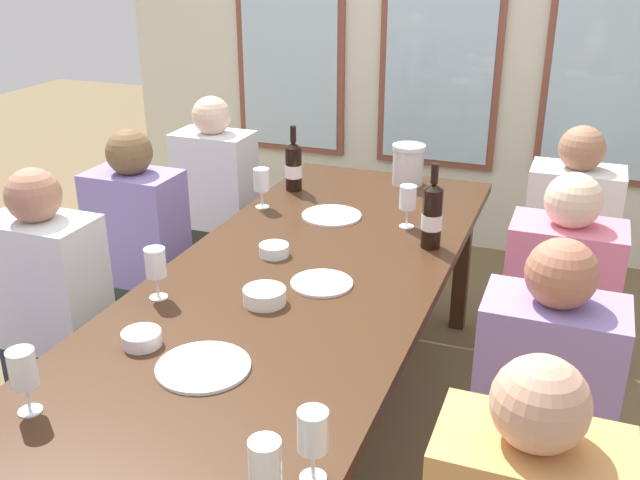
{
  "coord_description": "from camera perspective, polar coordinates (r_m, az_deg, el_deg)",
  "views": [
    {
      "loc": [
        0.87,
        -2.14,
        1.83
      ],
      "look_at": [
        0.0,
        0.17,
        0.79
      ],
      "focal_mm": 40.94,
      "sensor_mm": 36.0,
      "label": 1
    }
  ],
  "objects": [
    {
      "name": "ground_plane",
      "position": [
        2.95,
        -1.24,
        -15.56
      ],
      "size": [
        12.0,
        12.0,
        0.0
      ],
      "primitive_type": "plane",
      "color": "brown"
    },
    {
      "name": "back_wall_with_windows",
      "position": [
        4.45,
        9.7,
        17.59
      ],
      "size": [
        4.16,
        0.1,
        2.9
      ],
      "color": "silver",
      "rests_on": "ground"
    },
    {
      "name": "dining_table",
      "position": [
        2.59,
        -1.37,
        -3.8
      ],
      "size": [
        0.96,
        2.44,
        0.74
      ],
      "color": "#3D2414",
      "rests_on": "ground"
    },
    {
      "name": "white_plate_0",
      "position": [
        2.04,
        -9.11,
        -9.77
      ],
      "size": [
        0.26,
        0.26,
        0.01
      ],
      "primitive_type": "cylinder",
      "color": "white",
      "rests_on": "dining_table"
    },
    {
      "name": "white_plate_1",
      "position": [
        3.05,
        0.91,
        1.92
      ],
      "size": [
        0.25,
        0.25,
        0.01
      ],
      "primitive_type": "cylinder",
      "color": "white",
      "rests_on": "dining_table"
    },
    {
      "name": "white_plate_2",
      "position": [
        2.46,
        0.14,
        -3.4
      ],
      "size": [
        0.21,
        0.21,
        0.01
      ],
      "primitive_type": "cylinder",
      "color": "white",
      "rests_on": "dining_table"
    },
    {
      "name": "metal_pitcher",
      "position": [
        3.45,
        6.91,
        5.89
      ],
      "size": [
        0.16,
        0.16,
        0.19
      ],
      "color": "silver",
      "rests_on": "dining_table"
    },
    {
      "name": "wine_bottle_0",
      "position": [
        2.74,
        8.76,
        1.91
      ],
      "size": [
        0.08,
        0.08,
        0.33
      ],
      "color": "black",
      "rests_on": "dining_table"
    },
    {
      "name": "wine_bottle_1",
      "position": [
        3.35,
        -2.08,
        5.79
      ],
      "size": [
        0.08,
        0.08,
        0.3
      ],
      "color": "black",
      "rests_on": "dining_table"
    },
    {
      "name": "tasting_bowl_0",
      "position": [
        2.68,
        -3.61,
        -0.79
      ],
      "size": [
        0.11,
        0.11,
        0.04
      ],
      "primitive_type": "cylinder",
      "color": "white",
      "rests_on": "dining_table"
    },
    {
      "name": "tasting_bowl_1",
      "position": [
        2.34,
        -4.36,
        -4.38
      ],
      "size": [
        0.14,
        0.14,
        0.05
      ],
      "primitive_type": "cylinder",
      "color": "white",
      "rests_on": "dining_table"
    },
    {
      "name": "tasting_bowl_2",
      "position": [
        2.17,
        -13.77,
        -7.48
      ],
      "size": [
        0.11,
        0.11,
        0.04
      ],
      "primitive_type": "cylinder",
      "color": "white",
      "rests_on": "dining_table"
    },
    {
      "name": "wine_glass_0",
      "position": [
        3.13,
        -4.6,
        4.65
      ],
      "size": [
        0.07,
        0.07,
        0.17
      ],
      "color": "white",
      "rests_on": "dining_table"
    },
    {
      "name": "wine_glass_1",
      "position": [
        2.38,
        -12.74,
        -1.83
      ],
      "size": [
        0.07,
        0.07,
        0.17
      ],
      "color": "white",
      "rests_on": "dining_table"
    },
    {
      "name": "wine_glass_2",
      "position": [
        2.92,
        6.88,
        3.16
      ],
      "size": [
        0.07,
        0.07,
        0.17
      ],
      "color": "white",
      "rests_on": "dining_table"
    },
    {
      "name": "wine_glass_3",
      "position": [
        1.52,
        -4.31,
        -16.99
      ],
      "size": [
        0.07,
        0.07,
        0.17
      ],
      "color": "white",
      "rests_on": "dining_table"
    },
    {
      "name": "wine_glass_4",
      "position": [
        1.59,
        -0.56,
        -14.92
      ],
      "size": [
        0.07,
        0.07,
        0.17
      ],
      "color": "white",
      "rests_on": "dining_table"
    },
    {
      "name": "wine_glass_5",
      "position": [
        1.93,
        -22.2,
        -9.46
      ],
      "size": [
        0.07,
        0.07,
        0.17
      ],
      "color": "white",
      "rests_on": "dining_table"
    },
    {
      "name": "seated_person_0",
      "position": [
        3.78,
        -8.07,
        2.36
      ],
      "size": [
        0.38,
        0.24,
        1.11
      ],
      "color": "#31322C",
      "rests_on": "ground"
    },
    {
      "name": "seated_person_1",
      "position": [
        3.37,
        18.71,
        -1.25
      ],
      "size": [
        0.38,
        0.24,
        1.11
      ],
      "color": "#38312B",
      "rests_on": "ground"
    },
    {
      "name": "seated_person_2",
      "position": [
        2.84,
        -20.1,
        -6.05
      ],
      "size": [
        0.38,
        0.24,
        1.11
      ],
      "color": "#2A303D",
      "rests_on": "ground"
    },
    {
      "name": "seated_person_3",
      "position": [
        2.25,
        16.79,
        -13.87
      ],
      "size": [
        0.38,
        0.24,
        1.11
      ],
      "color": "#352341",
      "rests_on": "ground"
    },
    {
      "name": "seated_person_6",
      "position": [
        3.23,
        -13.84,
        -1.7
      ],
      "size": [
        0.38,
        0.24,
        1.11
      ],
      "color": "#2A3932",
      "rests_on": "ground"
    },
    {
      "name": "seated_person_7",
      "position": [
        2.76,
        17.9,
        -6.66
      ],
      "size": [
        0.38,
        0.24,
        1.11
      ],
      "color": "#303734",
      "rests_on": "ground"
    }
  ]
}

